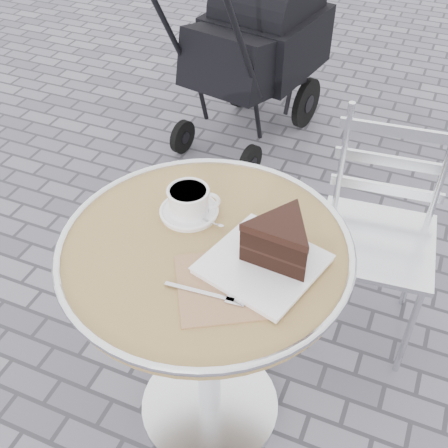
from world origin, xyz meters
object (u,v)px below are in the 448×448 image
at_px(cappuccino_set, 189,203).
at_px(bistro_chair, 383,206).
at_px(baby_stroller, 254,54).
at_px(cafe_table, 206,292).
at_px(cake_plate_set, 275,247).

height_order(cappuccino_set, bistro_chair, bistro_chair).
bearing_deg(bistro_chair, baby_stroller, 123.54).
height_order(bistro_chair, baby_stroller, baby_stroller).
bearing_deg(baby_stroller, cappuccino_set, -65.28).
distance_m(cafe_table, bistro_chair, 0.70).
bearing_deg(cafe_table, baby_stroller, 106.23).
height_order(cafe_table, cappuccino_set, cappuccino_set).
xyz_separation_m(cappuccino_set, cake_plate_set, (0.26, -0.09, 0.03)).
height_order(cappuccino_set, baby_stroller, baby_stroller).
bearing_deg(bistro_chair, cafe_table, -125.90).
distance_m(cafe_table, cake_plate_set, 0.28).
xyz_separation_m(cafe_table, cappuccino_set, (-0.09, 0.09, 0.20)).
distance_m(cake_plate_set, baby_stroller, 1.76).
distance_m(cafe_table, cappuccino_set, 0.24).
bearing_deg(baby_stroller, cake_plate_set, -57.68).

